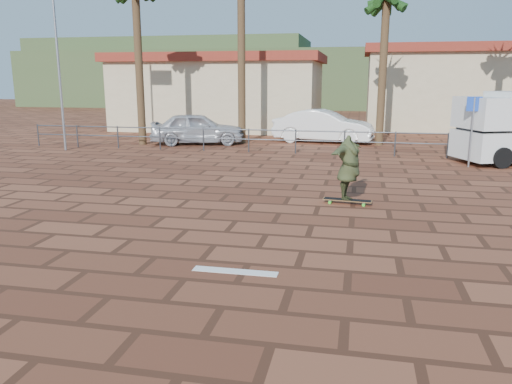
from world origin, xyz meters
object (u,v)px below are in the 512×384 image
skateboarder (349,168)px  car_white (323,126)px  longboard (347,200)px  car_silver (197,128)px

skateboarder → car_white: (-1.52, 12.35, -0.13)m
car_white → skateboarder: bearing=-165.0°
longboard → car_white: size_ratio=0.26×
longboard → skateboarder: size_ratio=0.62×
car_white → longboard: bearing=-165.0°
skateboarder → car_white: size_ratio=0.41×
skateboarder → car_white: bearing=22.6°
skateboarder → car_silver: (-7.34, 10.47, -0.17)m
skateboarder → car_white: 12.44m
skateboarder → car_silver: bearing=50.6°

